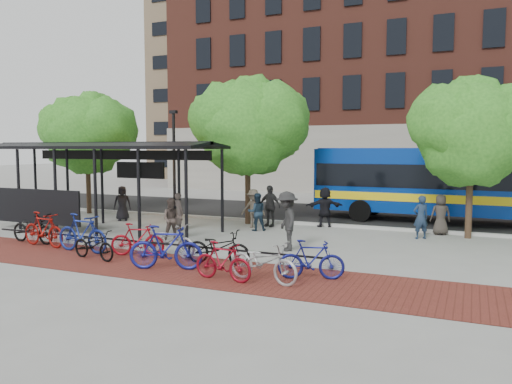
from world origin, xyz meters
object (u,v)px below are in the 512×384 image
at_px(pedestrian_1, 179,212).
at_px(bus_shelter, 96,157).
at_px(tree_a, 89,131).
at_px(pedestrian_0, 122,203).
at_px(tree_b, 250,122).
at_px(pedestrian_3, 253,208).
at_px(bike_6, 170,240).
at_px(bike_9, 223,261).
at_px(bike_1, 43,229).
at_px(pedestrian_9, 287,221).
at_px(bike_11, 311,260).
at_px(bike_3, 82,233).
at_px(bike_10, 263,262).
at_px(pedestrian_5, 325,207).
at_px(lamp_post_left, 174,161).
at_px(bike_5, 138,240).
at_px(bike_0, 33,228).
at_px(bike_4, 94,245).
at_px(tree_c, 474,129).
at_px(pedestrian_2, 257,212).
at_px(pedestrian_6, 441,215).
at_px(bike_7, 166,248).
at_px(pedestrian_4, 270,206).
at_px(bus, 457,180).
at_px(bike_8, 218,247).
at_px(pedestrian_8, 172,219).
at_px(pedestrian_7, 421,217).

bearing_deg(pedestrian_1, bus_shelter, 48.73).
bearing_deg(tree_a, pedestrian_0, -25.11).
distance_m(tree_b, pedestrian_3, 3.82).
distance_m(bike_6, bike_9, 3.35).
relative_size(bike_1, pedestrian_9, 1.02).
distance_m(bike_9, bike_11, 2.24).
xyz_separation_m(bus_shelter, bike_3, (2.82, -3.94, -2.37)).
bearing_deg(bike_9, bike_11, -57.23).
relative_size(bike_10, pedestrian_5, 1.18).
xyz_separation_m(lamp_post_left, pedestrian_5, (7.37, 0.20, -1.90)).
bearing_deg(bike_10, bike_5, 87.17).
bearing_deg(bike_11, bike_0, 67.25).
bearing_deg(bike_4, pedestrian_5, -17.90).
xyz_separation_m(tree_b, tree_c, (8.99, -0.00, -0.41)).
height_order(bike_11, pedestrian_2, pedestrian_2).
height_order(bike_4, bike_9, bike_9).
distance_m(bike_10, pedestrian_2, 7.85).
bearing_deg(tree_a, bike_10, -33.35).
distance_m(bike_0, pedestrian_5, 11.39).
relative_size(tree_a, bike_1, 3.13).
bearing_deg(tree_a, bike_6, -37.06).
relative_size(tree_b, pedestrian_6, 4.12).
bearing_deg(bike_3, bike_5, -78.31).
xyz_separation_m(bike_3, bike_7, (3.75, -0.86, -0.01)).
height_order(pedestrian_0, pedestrian_4, pedestrian_4).
bearing_deg(pedestrian_0, bike_5, -82.45).
xyz_separation_m(bus_shelter, lamp_post_left, (1.13, 4.08, -0.25)).
xyz_separation_m(tree_a, bike_10, (13.30, -8.75, -3.71)).
distance_m(bike_11, pedestrian_1, 8.91).
bearing_deg(lamp_post_left, bus, 15.78).
height_order(bike_1, pedestrian_9, pedestrian_9).
relative_size(tree_a, bike_7, 3.01).
height_order(bike_5, bike_8, bike_5).
relative_size(tree_c, pedestrian_9, 3.05).
bearing_deg(bike_1, pedestrian_8, -44.56).
height_order(tree_a, pedestrian_1, tree_a).
xyz_separation_m(bike_6, bike_9, (2.80, -1.84, -0.02)).
bearing_deg(pedestrian_7, bike_6, 10.79).
relative_size(lamp_post_left, pedestrian_8, 3.32).
height_order(tree_a, tree_c, tree_a).
bearing_deg(pedestrian_9, bike_5, -87.06).
relative_size(bike_1, pedestrian_0, 1.23).
xyz_separation_m(pedestrian_5, pedestrian_7, (4.02, -1.34, -0.05)).
distance_m(tree_a, pedestrian_3, 10.23).
distance_m(tree_b, tree_c, 9.00).
xyz_separation_m(pedestrian_2, pedestrian_3, (-0.44, 0.65, 0.05)).
bearing_deg(bike_0, bike_11, -90.06).
bearing_deg(pedestrian_8, bike_10, -63.76).
xyz_separation_m(bike_10, pedestrian_0, (-10.11, 7.26, 0.28)).
bearing_deg(pedestrian_1, bike_1, 95.25).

